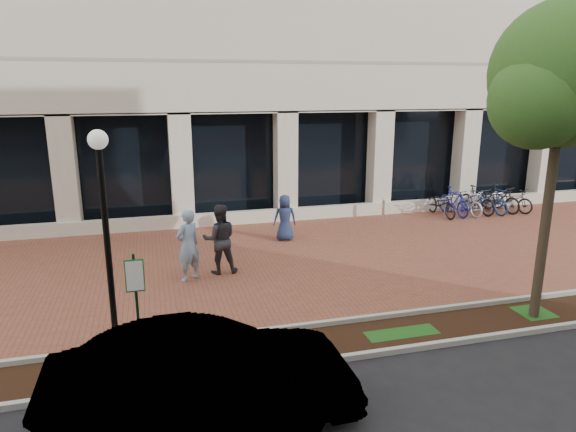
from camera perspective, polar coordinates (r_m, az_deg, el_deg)
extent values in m
plane|color=black|center=(15.55, -2.78, -5.12)|extent=(120.00, 120.00, 0.00)
cube|color=brown|center=(15.55, -2.78, -5.10)|extent=(40.00, 9.00, 0.01)
cube|color=black|center=(10.90, 3.36, -14.01)|extent=(40.00, 1.50, 0.01)
cube|color=#A4A59C|center=(11.51, 2.16, -12.07)|extent=(40.00, 0.12, 0.12)
cube|color=#A4A59C|center=(10.26, 4.74, -15.64)|extent=(40.00, 0.12, 0.12)
cube|color=black|center=(20.40, -6.26, 5.59)|extent=(40.00, 0.15, 4.20)
cube|color=beige|center=(19.71, -5.61, -0.20)|extent=(40.00, 0.25, 0.50)
cube|color=beige|center=(19.72, -5.94, 5.30)|extent=(0.80, 0.80, 4.20)
cube|color=#15391D|center=(10.01, -16.37, -10.17)|extent=(0.05, 0.05, 2.25)
cube|color=#186124|center=(9.71, -16.67, -6.37)|extent=(0.34, 0.02, 0.62)
cube|color=white|center=(9.70, -16.67, -6.40)|extent=(0.30, 0.01, 0.56)
cylinder|color=black|center=(10.96, -18.48, -13.76)|extent=(0.28, 0.28, 0.30)
cylinder|color=black|center=(10.23, -19.32, -4.31)|extent=(0.12, 0.12, 4.10)
sphere|color=silver|center=(9.78, -20.38, 7.96)|extent=(0.36, 0.36, 0.36)
cylinder|color=#473B29|center=(12.68, 26.55, -1.95)|extent=(0.22, 0.22, 3.90)
sphere|color=#2C561A|center=(12.26, 28.40, 13.77)|extent=(3.02, 3.02, 3.02)
sphere|color=#2C561A|center=(11.60, 26.08, 11.47)|extent=(1.96, 1.96, 1.96)
imported|color=silver|center=(10.36, -15.07, -13.03)|extent=(2.02, 1.35, 1.00)
imported|color=#7E9EBD|center=(14.07, -11.04, -3.20)|extent=(0.87, 0.79, 1.99)
imported|color=#28272C|center=(14.50, -7.60, -2.56)|extent=(0.99, 0.79, 1.98)
imported|color=#1E294B|center=(17.45, -0.35, -0.20)|extent=(0.82, 0.57, 1.59)
cylinder|color=silver|center=(20.45, 10.53, 0.58)|extent=(0.11, 0.11, 0.78)
sphere|color=silver|center=(20.36, 10.59, 1.79)|extent=(0.12, 0.12, 0.12)
imported|color=black|center=(21.67, 16.71, 1.32)|extent=(0.75, 1.98, 1.03)
imported|color=#222B9C|center=(21.95, 17.94, 1.54)|extent=(0.70, 1.94, 1.14)
imported|color=silver|center=(22.27, 19.12, 1.47)|extent=(0.95, 2.04, 1.03)
imported|color=black|center=(22.57, 20.29, 1.68)|extent=(0.89, 1.97, 1.14)
imported|color=navy|center=(22.90, 21.41, 1.61)|extent=(1.13, 2.07, 1.03)
imported|color=black|center=(23.21, 22.51, 1.81)|extent=(1.07, 1.98, 1.14)
imported|color=black|center=(23.56, 23.56, 1.73)|extent=(1.31, 2.08, 1.03)
cylinder|color=silver|center=(22.60, 20.25, 1.25)|extent=(0.04, 0.04, 0.80)
imported|color=#B8B8BD|center=(8.37, -9.31, -17.51)|extent=(4.77, 1.68, 1.57)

